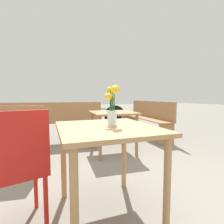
{
  "coord_description": "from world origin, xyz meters",
  "views": [
    {
      "loc": [
        -0.44,
        -1.29,
        0.95
      ],
      "look_at": [
        0.05,
        0.01,
        0.83
      ],
      "focal_mm": 28.0,
      "sensor_mm": 36.0,
      "label": 1
    }
  ],
  "objects": [
    {
      "name": "flower_vase",
      "position": [
        0.05,
        0.01,
        0.89
      ],
      "size": [
        0.13,
        0.13,
        0.32
      ],
      "color": "silver",
      "rests_on": "table_front"
    },
    {
      "name": "bicycle",
      "position": [
        1.19,
        4.11,
        0.36
      ],
      "size": [
        1.43,
        0.95,
        0.79
      ],
      "color": "black",
      "rests_on": "ground_plane"
    },
    {
      "name": "ground_plane",
      "position": [
        0.0,
        0.0,
        0.0
      ],
      "size": [
        40.0,
        40.0,
        0.0
      ],
      "primitive_type": "plane",
      "color": "gray"
    },
    {
      "name": "table_front",
      "position": [
        0.0,
        0.0,
        0.61
      ],
      "size": [
        0.75,
        0.84,
        0.72
      ],
      "color": "tan",
      "rests_on": "ground_plane"
    },
    {
      "name": "bench_near",
      "position": [
        -0.3,
        2.38,
        0.47
      ],
      "size": [
        1.91,
        0.55,
        0.85
      ],
      "color": "#9E7047",
      "rests_on": "ground_plane"
    },
    {
      "name": "bench_far",
      "position": [
        1.9,
        2.41,
        0.47
      ],
      "size": [
        0.44,
        1.91,
        0.85
      ],
      "color": "#9E7047",
      "rests_on": "ground_plane"
    },
    {
      "name": "cafe_chair",
      "position": [
        -0.65,
        0.0,
        0.5
      ],
      "size": [
        0.49,
        0.49,
        0.87
      ],
      "color": "red",
      "rests_on": "ground_plane"
    },
    {
      "name": "table_back",
      "position": [
        0.62,
        1.47,
        0.58
      ],
      "size": [
        0.77,
        0.81,
        0.7
      ],
      "color": "#9E7047",
      "rests_on": "ground_plane"
    }
  ]
}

